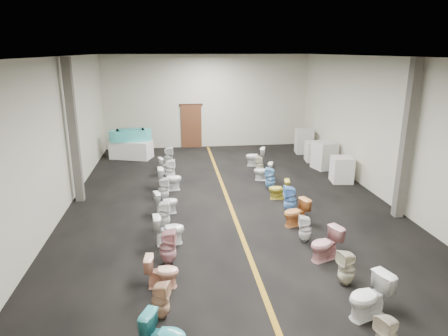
{
  "coord_description": "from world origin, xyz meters",
  "views": [
    {
      "loc": [
        -1.66,
        -11.61,
        4.67
      ],
      "look_at": [
        -0.06,
        1.0,
        0.91
      ],
      "focal_mm": 32.0,
      "sensor_mm": 36.0,
      "label": 1
    }
  ],
  "objects": [
    {
      "name": "back_door",
      "position": [
        -0.8,
        7.94,
        1.05
      ],
      "size": [
        1.0,
        0.1,
        2.1
      ],
      "primitive_type": "cube",
      "color": "#562D19",
      "rests_on": "floor"
    },
    {
      "name": "toilet_right_1",
      "position": [
        1.72,
        -5.78,
        0.42
      ],
      "size": [
        0.93,
        0.71,
        0.84
      ],
      "primitive_type": "imported",
      "rotation": [
        0.0,
        0.0,
        -1.24
      ],
      "color": "white",
      "rests_on": "floor"
    },
    {
      "name": "toilet_right_6",
      "position": [
        1.69,
        -0.84,
        0.42
      ],
      "size": [
        0.41,
        0.4,
        0.83
      ],
      "primitive_type": "imported",
      "rotation": [
        0.0,
        0.0,
        -1.65
      ],
      "color": "#6BA5E7",
      "rests_on": "floor"
    },
    {
      "name": "appliance_crate_c",
      "position": [
        4.4,
        4.65,
        0.43
      ],
      "size": [
        0.84,
        0.84,
        0.85
      ],
      "primitive_type": "cube",
      "rotation": [
        0.0,
        0.0,
        -0.12
      ],
      "color": "silver",
      "rests_on": "floor"
    },
    {
      "name": "display_table",
      "position": [
        -3.59,
        6.18,
        0.39
      ],
      "size": [
        1.96,
        1.39,
        0.79
      ],
      "primitive_type": "cube",
      "rotation": [
        0.0,
        0.0,
        -0.31
      ],
      "color": "white",
      "rests_on": "floor"
    },
    {
      "name": "toilet_left_2",
      "position": [
        -2.01,
        -4.32,
        0.35
      ],
      "size": [
        0.71,
        0.45,
        0.69
      ],
      "primitive_type": "imported",
      "rotation": [
        0.0,
        0.0,
        1.47
      ],
      "color": "#FFBA9C",
      "rests_on": "floor"
    },
    {
      "name": "toilet_left_10",
      "position": [
        -1.98,
        3.6,
        0.34
      ],
      "size": [
        0.74,
        0.54,
        0.67
      ],
      "primitive_type": "imported",
      "rotation": [
        0.0,
        0.0,
        1.85
      ],
      "color": "white",
      "rests_on": "floor"
    },
    {
      "name": "toilet_left_8",
      "position": [
        -1.87,
        1.62,
        0.41
      ],
      "size": [
        0.83,
        0.51,
        0.82
      ],
      "primitive_type": "imported",
      "rotation": [
        0.0,
        0.0,
        1.64
      ],
      "color": "white",
      "rests_on": "floor"
    },
    {
      "name": "toilet_left_3",
      "position": [
        -1.89,
        -3.41,
        0.42
      ],
      "size": [
        0.42,
        0.41,
        0.83
      ],
      "primitive_type": "imported",
      "rotation": [
        0.0,
        0.0,
        1.47
      ],
      "color": "#D09299",
      "rests_on": "floor"
    },
    {
      "name": "toilet_right_5",
      "position": [
        1.6,
        -1.76,
        0.38
      ],
      "size": [
        0.83,
        0.64,
        0.75
      ],
      "primitive_type": "imported",
      "rotation": [
        0.0,
        0.0,
        -1.23
      ],
      "color": "#DA8440",
      "rests_on": "floor"
    },
    {
      "name": "wall_front",
      "position": [
        0.0,
        -8.0,
        2.25
      ],
      "size": [
        10.0,
        0.0,
        10.0
      ],
      "primitive_type": "plane",
      "rotation": [
        -1.57,
        0.0,
        0.0
      ],
      "color": "beige",
      "rests_on": "ground"
    },
    {
      "name": "appliance_crate_a",
      "position": [
        4.4,
        1.74,
        0.47
      ],
      "size": [
        0.82,
        0.82,
        0.94
      ],
      "primitive_type": "cube",
      "rotation": [
        0.0,
        0.0,
        -0.13
      ],
      "color": "white",
      "rests_on": "floor"
    },
    {
      "name": "toilet_left_9",
      "position": [
        -1.86,
        2.61,
        0.41
      ],
      "size": [
        0.41,
        0.41,
        0.83
      ],
      "primitive_type": "imported",
      "rotation": [
        0.0,
        0.0,
        1.48
      ],
      "color": "white",
      "rests_on": "floor"
    },
    {
      "name": "appliance_crate_b",
      "position": [
        4.4,
        3.5,
        0.55
      ],
      "size": [
        0.98,
        0.98,
        1.1
      ],
      "primitive_type": "cube",
      "rotation": [
        0.0,
        0.0,
        0.26
      ],
      "color": "beige",
      "rests_on": "floor"
    },
    {
      "name": "bathtub",
      "position": [
        -3.59,
        6.18,
        1.07
      ],
      "size": [
        1.85,
        0.84,
        0.55
      ],
      "rotation": [
        0.0,
        0.0,
        0.15
      ],
      "color": "#43C1BB",
      "rests_on": "display_table"
    },
    {
      "name": "toilet_right_10",
      "position": [
        1.64,
        3.18,
        0.34
      ],
      "size": [
        0.4,
        0.4,
        0.69
      ],
      "primitive_type": "imported",
      "rotation": [
        0.0,
        0.0,
        -1.92
      ],
      "color": "beige",
      "rests_on": "floor"
    },
    {
      "name": "toilet_right_9",
      "position": [
        1.57,
        2.26,
        0.35
      ],
      "size": [
        0.78,
        0.6,
        0.71
      ],
      "primitive_type": "imported",
      "rotation": [
        0.0,
        0.0,
        -1.9
      ],
      "color": "silver",
      "rests_on": "floor"
    },
    {
      "name": "toilet_right_4",
      "position": [
        1.53,
        -2.73,
        0.35
      ],
      "size": [
        0.37,
        0.36,
        0.69
      ],
      "primitive_type": "imported",
      "rotation": [
        0.0,
        0.0,
        -1.74
      ],
      "color": "white",
      "rests_on": "floor"
    },
    {
      "name": "wall_back",
      "position": [
        0.0,
        8.0,
        2.25
      ],
      "size": [
        10.0,
        0.0,
        10.0
      ],
      "primitive_type": "plane",
      "rotation": [
        1.57,
        0.0,
        0.0
      ],
      "color": "beige",
      "rests_on": "ground"
    },
    {
      "name": "aisle_stripe",
      "position": [
        0.0,
        0.0,
        0.0
      ],
      "size": [
        0.12,
        15.6,
        0.01
      ],
      "primitive_type": "cube",
      "color": "#966815",
      "rests_on": "floor"
    },
    {
      "name": "wall_left",
      "position": [
        -5.0,
        0.0,
        2.25
      ],
      "size": [
        0.0,
        16.0,
        16.0
      ],
      "primitive_type": "plane",
      "rotation": [
        1.57,
        0.0,
        1.57
      ],
      "color": "beige",
      "rests_on": "ground"
    },
    {
      "name": "toilet_left_7",
      "position": [
        -2.06,
        0.64,
        0.38
      ],
      "size": [
        0.38,
        0.37,
        0.77
      ],
      "primitive_type": "imported",
      "rotation": [
        0.0,
        0.0,
        1.5
      ],
      "color": "silver",
      "rests_on": "floor"
    },
    {
      "name": "appliance_crate_d",
      "position": [
        4.4,
        6.13,
        0.55
      ],
      "size": [
        0.88,
        0.88,
        1.11
      ],
      "primitive_type": "cube",
      "rotation": [
        0.0,
        0.0,
        -0.15
      ],
      "color": "beige",
      "rests_on": "floor"
    },
    {
      "name": "toilet_left_6",
      "position": [
        -1.97,
        -0.47,
        0.35
      ],
      "size": [
        0.77,
        0.56,
        0.71
      ],
      "primitive_type": "imported",
      "rotation": [
        0.0,
        0.0,
        1.84
      ],
      "color": "white",
      "rests_on": "floor"
    },
    {
      "name": "toilet_left_11",
      "position": [
        -1.94,
        4.46,
        0.43
      ],
      "size": [
        0.43,
        0.42,
        0.86
      ],
      "primitive_type": "imported",
      "rotation": [
        0.0,
        0.0,
        1.49
      ],
      "color": "silver",
      "rests_on": "floor"
    },
    {
      "name": "toilet_right_8",
      "position": [
        1.6,
        1.24,
        0.39
      ],
      "size": [
        0.47,
        0.46,
        0.79
      ],
      "primitive_type": "imported",
      "rotation": [
        0.0,
        0.0,
        -1.96
      ],
      "color": "#6DA7D7",
      "rests_on": "floor"
    },
    {
      "name": "toilet_left_4",
      "position": [
        -1.88,
        -2.42,
        0.39
      ],
      "size": [
        0.81,
        0.52,
        0.78
      ],
      "primitive_type": "imported",
      "rotation": [
        0.0,
        0.0,
        1.69
      ],
      "color": "white",
      "rests_on": "floor"
    },
    {
      "name": "toilet_left_1",
      "position": [
        -2.01,
        -5.32,
        0.36
      ],
      "size": [
        0.4,
        0.4,
        0.71
      ],
      "primitive_type": "imported",
      "rotation": [
        0.0,
        0.0,
        1.29
      ],
      "color": "#DDAC86",
      "rests_on": "floor"
    },
    {
      "name": "toilet_right_7",
      "position": [
        1.65,
        0.29,
        0.34
      ],
      "size": [
        0.72,
        0.5,
        0.67
      ],
      "primitive_type": "imported",
      "rotation": [
        0.0,
        0.0,
        -1.78
      ],
      "color": "gold",
      "rests_on": "floor"
    },
    {
      "name": "toilet_left_0",
      "position": [
        -1.92,
        -6.27,
        0.37
      ],
      "size": [
        0.83,
        0.67,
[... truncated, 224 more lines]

